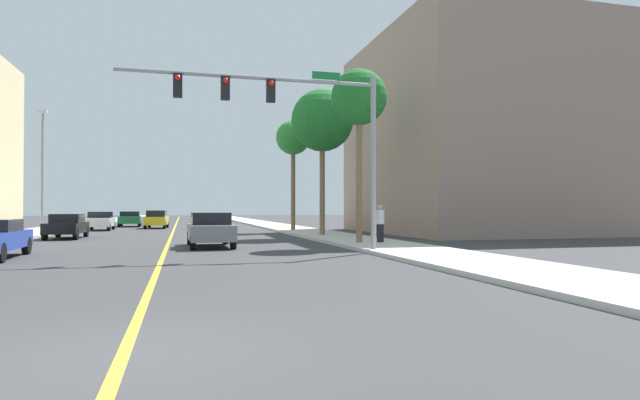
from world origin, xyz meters
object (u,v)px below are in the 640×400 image
palm_mid (322,121)px  pedestrian (380,224)px  traffic_signal_mast (294,115)px  car_yellow (157,219)px  street_lamp (42,165)px  car_black (67,226)px  car_gray (210,229)px  palm_far (293,139)px  car_green (130,219)px  palm_near (359,99)px  car_white (100,221)px

palm_mid → pedestrian: 9.66m
traffic_signal_mast → car_yellow: 29.66m
traffic_signal_mast → street_lamp: bearing=126.0°
street_lamp → car_black: street_lamp is taller
palm_mid → car_gray: bearing=-136.3°
pedestrian → palm_far: bearing=-73.1°
car_green → car_black: size_ratio=1.06×
palm_near → traffic_signal_mast: bearing=-135.1°
traffic_signal_mast → car_yellow: bearing=102.1°
palm_near → street_lamp: bearing=140.7°
car_gray → pedestrian: bearing=-8.7°
palm_mid → car_green: palm_mid is taller
car_white → pedestrian: 26.50m
traffic_signal_mast → car_green: traffic_signal_mast is taller
traffic_signal_mast → palm_far: (3.85, 18.72, 1.62)m
palm_mid → pedestrian: palm_mid is taller
car_yellow → pedestrian: (11.01, -24.98, 0.21)m
palm_near → palm_mid: 7.44m
palm_near → car_gray: 9.00m
street_lamp → palm_far: palm_far is taller
car_black → car_yellow: bearing=-105.8°
car_black → palm_near: bearing=145.5°
palm_near → car_green: (-12.69, 30.01, -6.00)m
street_lamp → car_green: street_lamp is taller
palm_far → pedestrian: 16.12m
car_white → car_yellow: 5.24m
car_yellow → traffic_signal_mast: bearing=-75.1°
car_gray → car_green: bearing=100.2°
car_white → car_green: size_ratio=0.97×
palm_near → palm_mid: (0.22, 7.43, 0.21)m
traffic_signal_mast → car_gray: 7.01m
street_lamp → palm_near: bearing=-39.3°
car_white → car_yellow: size_ratio=1.01×
palm_far → street_lamp: bearing=-175.0°
palm_near → car_green: 33.13m
car_yellow → car_black: bearing=-102.8°
palm_mid → car_black: palm_mid is taller
car_yellow → car_black: 15.74m
car_yellow → car_green: bearing=120.0°
car_black → pedestrian: (15.22, -9.81, 0.27)m
palm_near → car_black: size_ratio=1.84×
palm_near → car_yellow: size_ratio=1.82×
street_lamp → pedestrian: street_lamp is taller
car_white → car_green: car_white is taller
palm_mid → car_gray: (-6.90, -6.60, -6.17)m
traffic_signal_mast → car_gray: (-2.81, 4.68, -4.39)m
palm_near → pedestrian: bearing=-8.3°
car_white → car_black: car_white is taller
palm_near → car_green: palm_near is taller
palm_near → car_gray: palm_near is taller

